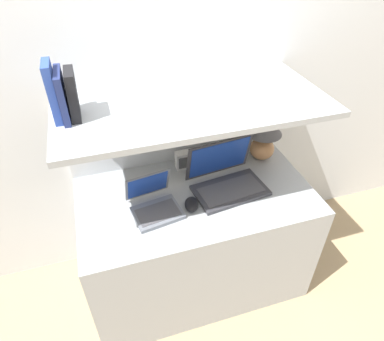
{
  "coord_description": "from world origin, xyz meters",
  "views": [
    {
      "loc": [
        -0.42,
        -0.94,
        1.94
      ],
      "look_at": [
        -0.03,
        0.34,
        0.89
      ],
      "focal_mm": 32.0,
      "sensor_mm": 36.0,
      "label": 1
    }
  ],
  "objects_px": {
    "table_lamp": "(264,133)",
    "book_navy": "(62,96)",
    "router_box": "(184,160)",
    "book_blue": "(53,92)",
    "laptop_large": "(226,179)",
    "computer_mouse": "(192,204)",
    "book_black": "(72,95)",
    "laptop_small": "(154,204)"
  },
  "relations": [
    {
      "from": "computer_mouse",
      "to": "book_blue",
      "type": "distance_m",
      "value": 0.82
    },
    {
      "from": "router_box",
      "to": "book_blue",
      "type": "height_order",
      "value": "book_blue"
    },
    {
      "from": "book_navy",
      "to": "book_blue",
      "type": "bearing_deg",
      "value": 180.0
    },
    {
      "from": "router_box",
      "to": "book_blue",
      "type": "xyz_separation_m",
      "value": [
        -0.58,
        -0.18,
        0.58
      ]
    },
    {
      "from": "computer_mouse",
      "to": "book_navy",
      "type": "height_order",
      "value": "book_navy"
    },
    {
      "from": "laptop_small",
      "to": "computer_mouse",
      "type": "height_order",
      "value": "laptop_small"
    },
    {
      "from": "router_box",
      "to": "computer_mouse",
      "type": "bearing_deg",
      "value": -100.09
    },
    {
      "from": "table_lamp",
      "to": "book_blue",
      "type": "xyz_separation_m",
      "value": [
        -1.05,
        -0.13,
        0.46
      ]
    },
    {
      "from": "book_blue",
      "to": "laptop_large",
      "type": "bearing_deg",
      "value": -4.27
    },
    {
      "from": "table_lamp",
      "to": "book_blue",
      "type": "relative_size",
      "value": 1.24
    },
    {
      "from": "table_lamp",
      "to": "laptop_large",
      "type": "bearing_deg",
      "value": -148.01
    },
    {
      "from": "table_lamp",
      "to": "laptop_large",
      "type": "relative_size",
      "value": 0.73
    },
    {
      "from": "table_lamp",
      "to": "book_black",
      "type": "distance_m",
      "value": 1.08
    },
    {
      "from": "book_blue",
      "to": "book_black",
      "type": "distance_m",
      "value": 0.07
    },
    {
      "from": "laptop_small",
      "to": "computer_mouse",
      "type": "distance_m",
      "value": 0.19
    },
    {
      "from": "book_blue",
      "to": "book_navy",
      "type": "distance_m",
      "value": 0.04
    },
    {
      "from": "router_box",
      "to": "book_black",
      "type": "bearing_deg",
      "value": -160.66
    },
    {
      "from": "table_lamp",
      "to": "book_blue",
      "type": "bearing_deg",
      "value": -172.8
    },
    {
      "from": "laptop_large",
      "to": "laptop_small",
      "type": "xyz_separation_m",
      "value": [
        -0.41,
        -0.06,
        -0.01
      ]
    },
    {
      "from": "laptop_large",
      "to": "book_black",
      "type": "relative_size",
      "value": 2.04
    },
    {
      "from": "laptop_large",
      "to": "book_black",
      "type": "distance_m",
      "value": 0.88
    },
    {
      "from": "computer_mouse",
      "to": "book_black",
      "type": "relative_size",
      "value": 0.61
    },
    {
      "from": "computer_mouse",
      "to": "book_black",
      "type": "bearing_deg",
      "value": 160.84
    },
    {
      "from": "computer_mouse",
      "to": "router_box",
      "type": "xyz_separation_m",
      "value": [
        0.06,
        0.34,
        0.03
      ]
    },
    {
      "from": "book_blue",
      "to": "table_lamp",
      "type": "bearing_deg",
      "value": 7.2
    },
    {
      "from": "laptop_large",
      "to": "book_blue",
      "type": "bearing_deg",
      "value": 175.73
    },
    {
      "from": "table_lamp",
      "to": "book_navy",
      "type": "relative_size",
      "value": 1.48
    },
    {
      "from": "laptop_small",
      "to": "router_box",
      "type": "distance_m",
      "value": 0.38
    },
    {
      "from": "laptop_small",
      "to": "book_black",
      "type": "relative_size",
      "value": 1.36
    },
    {
      "from": "table_lamp",
      "to": "book_black",
      "type": "xyz_separation_m",
      "value": [
        -0.98,
        -0.13,
        0.44
      ]
    },
    {
      "from": "table_lamp",
      "to": "book_blue",
      "type": "height_order",
      "value": "book_blue"
    },
    {
      "from": "book_blue",
      "to": "book_navy",
      "type": "xyz_separation_m",
      "value": [
        0.03,
        0.0,
        -0.02
      ]
    },
    {
      "from": "table_lamp",
      "to": "book_navy",
      "type": "bearing_deg",
      "value": -172.58
    },
    {
      "from": "laptop_large",
      "to": "table_lamp",
      "type": "bearing_deg",
      "value": 31.99
    },
    {
      "from": "laptop_small",
      "to": "book_navy",
      "type": "height_order",
      "value": "book_navy"
    },
    {
      "from": "table_lamp",
      "to": "router_box",
      "type": "distance_m",
      "value": 0.49
    },
    {
      "from": "router_box",
      "to": "book_blue",
      "type": "distance_m",
      "value": 0.84
    },
    {
      "from": "book_navy",
      "to": "book_black",
      "type": "xyz_separation_m",
      "value": [
        0.04,
        0.0,
        -0.0
      ]
    },
    {
      "from": "router_box",
      "to": "book_navy",
      "type": "xyz_separation_m",
      "value": [
        -0.55,
        -0.18,
        0.56
      ]
    },
    {
      "from": "router_box",
      "to": "laptop_small",
      "type": "bearing_deg",
      "value": -129.37
    },
    {
      "from": "laptop_large",
      "to": "book_blue",
      "type": "height_order",
      "value": "book_blue"
    },
    {
      "from": "laptop_small",
      "to": "book_blue",
      "type": "xyz_separation_m",
      "value": [
        -0.34,
        0.12,
        0.59
      ]
    }
  ]
}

